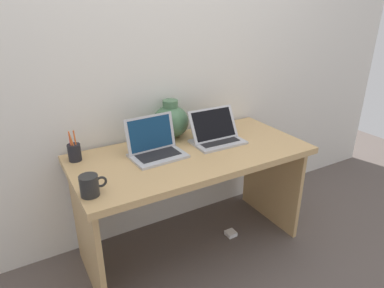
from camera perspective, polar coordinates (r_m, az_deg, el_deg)
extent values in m
plane|color=#564C47|center=(2.43, 0.00, -16.75)|extent=(6.00, 6.00, 0.00)
cube|color=silver|center=(2.23, -5.05, 13.81)|extent=(4.40, 0.04, 2.40)
cube|color=tan|center=(2.06, 0.00, -1.79)|extent=(1.44, 0.68, 0.04)
cube|color=tan|center=(2.04, -17.33, -14.89)|extent=(0.03, 0.58, 0.67)
cube|color=tan|center=(2.59, 13.20, -5.74)|extent=(0.03, 0.58, 0.67)
cube|color=#B2B2B7|center=(1.99, -5.76, -2.00)|extent=(0.32, 0.24, 0.01)
cube|color=black|center=(1.98, -5.77, -1.76)|extent=(0.25, 0.15, 0.00)
cube|color=#B2B2B7|center=(2.01, -7.04, 1.79)|extent=(0.31, 0.07, 0.21)
cube|color=navy|center=(2.01, -7.04, 1.79)|extent=(0.27, 0.06, 0.19)
cube|color=#B2B2B7|center=(2.17, 4.39, 0.36)|extent=(0.33, 0.22, 0.01)
cube|color=black|center=(2.17, 4.39, 0.58)|extent=(0.26, 0.13, 0.00)
cube|color=#B2B2B7|center=(2.18, 3.64, 3.35)|extent=(0.33, 0.12, 0.19)
cube|color=black|center=(2.18, 3.64, 3.35)|extent=(0.29, 0.10, 0.17)
ellipsoid|color=#47704C|center=(2.24, -3.62, 3.84)|extent=(0.24, 0.24, 0.22)
cylinder|color=#47704C|center=(2.20, -3.70, 6.82)|extent=(0.10, 0.10, 0.05)
cylinder|color=black|center=(1.65, -17.00, -6.77)|extent=(0.09, 0.09, 0.10)
torus|color=black|center=(1.66, -15.13, -6.19)|extent=(0.06, 0.01, 0.06)
cylinder|color=black|center=(2.03, -19.27, -1.37)|extent=(0.07, 0.07, 0.10)
cylinder|color=#D83359|center=(2.01, -19.86, -0.17)|extent=(0.01, 0.02, 0.14)
cylinder|color=orange|center=(2.00, -19.09, 0.14)|extent=(0.02, 0.02, 0.16)
cylinder|color=orange|center=(2.00, -19.78, -0.05)|extent=(0.01, 0.02, 0.15)
cylinder|color=orange|center=(2.00, -19.46, -0.20)|extent=(0.03, 0.01, 0.14)
cube|color=white|center=(2.52, 6.58, -14.80)|extent=(0.07, 0.07, 0.03)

